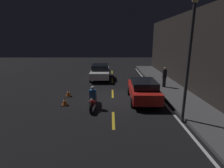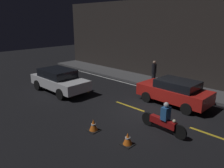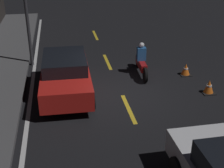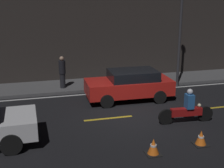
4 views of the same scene
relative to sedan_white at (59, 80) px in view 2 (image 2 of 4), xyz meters
The scene contains 14 objects.
ground_plane 6.24m from the sedan_white, 11.53° to the left, with size 56.00×56.00×0.00m, color black.
raised_curb 8.54m from the sedan_white, 44.60° to the left, with size 28.00×2.30×0.16m.
building_front 9.74m from the sedan_white, 50.21° to the left, with size 28.00×0.30×6.14m.
lane_dash_a 4.20m from the sedan_white, 162.57° to the left, with size 2.00×0.14×0.01m.
lane_dash_b 1.57m from the sedan_white, 65.62° to the left, with size 2.00×0.14×0.01m.
lane_dash_c 5.27m from the sedan_white, 13.73° to the left, with size 2.00×0.14×0.01m.
lane_dash_d 9.67m from the sedan_white, ahead, with size 2.00×0.14×0.01m.
lane_solid_kerb 7.63m from the sedan_white, 37.04° to the left, with size 25.20×0.14×0.01m.
sedan_white is the anchor object (origin of this frame).
taxi_red 7.37m from the sedan_white, 26.27° to the left, with size 4.03×1.90×1.42m.
motorcycle 7.89m from the sedan_white, ahead, with size 2.23×0.38×1.37m.
traffic_cone_near 6.06m from the sedan_white, 18.99° to the right, with size 0.47×0.47×0.52m.
traffic_cone_mid 7.70m from the sedan_white, 13.33° to the right, with size 0.47×0.47×0.50m.
pedestrian 6.65m from the sedan_white, 56.11° to the left, with size 0.34×0.34×1.65m.
Camera 2 is at (6.15, -8.70, 4.64)m, focal length 35.00 mm.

